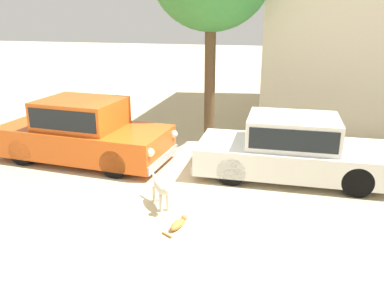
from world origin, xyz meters
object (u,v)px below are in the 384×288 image
at_px(parked_sedan_second, 293,147).
at_px(stray_dog_spotted, 161,189).
at_px(stray_cat, 178,224).
at_px(parked_sedan_nearest, 84,131).

height_order(parked_sedan_second, stray_dog_spotted, parked_sedan_second).
bearing_deg(stray_dog_spotted, stray_cat, 1.33).
relative_size(parked_sedan_second, stray_cat, 7.01).
distance_m(parked_sedan_nearest, parked_sedan_second, 5.13).
height_order(parked_sedan_second, stray_cat, parked_sedan_second).
height_order(stray_dog_spotted, stray_cat, stray_dog_spotted).
bearing_deg(parked_sedan_second, stray_dog_spotted, -138.03).
bearing_deg(stray_dog_spotted, parked_sedan_second, 96.09).
bearing_deg(parked_sedan_second, stray_cat, -124.11).
xyz_separation_m(parked_sedan_nearest, parked_sedan_second, (5.13, 0.18, -0.07)).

